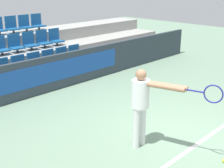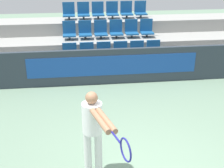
{
  "view_description": "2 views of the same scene",
  "coord_description": "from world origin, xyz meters",
  "px_view_note": "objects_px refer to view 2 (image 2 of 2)",
  "views": [
    {
      "loc": [
        -5.12,
        -3.1,
        3.11
      ],
      "look_at": [
        -0.18,
        1.74,
        0.76
      ],
      "focal_mm": 50.0,
      "sensor_mm": 36.0,
      "label": 1
    },
    {
      "loc": [
        -1.1,
        -4.16,
        3.66
      ],
      "look_at": [
        -0.38,
        1.84,
        0.99
      ],
      "focal_mm": 50.0,
      "sensor_mm": 36.0,
      "label": 2
    }
  ],
  "objects_px": {
    "stadium_chair_13": "(83,12)",
    "stadium_chair_17": "(141,10)",
    "stadium_chair_9": "(116,30)",
    "stadium_chair_16": "(126,11)",
    "stadium_chair_10": "(131,30)",
    "stadium_chair_11": "(147,29)",
    "stadium_chair_2": "(104,53)",
    "stadium_chair_7": "(85,31)",
    "stadium_chair_12": "(69,12)",
    "stadium_chair_3": "(121,53)",
    "stadium_chair_15": "(112,11)",
    "tennis_player": "(94,126)",
    "stadium_chair_5": "(154,51)",
    "stadium_chair_4": "(137,52)",
    "stadium_chair_8": "(101,31)",
    "stadium_chair_0": "(70,54)",
    "stadium_chair_14": "(98,11)",
    "stadium_chair_1": "(87,54)",
    "stadium_chair_6": "(69,32)"
  },
  "relations": [
    {
      "from": "stadium_chair_13",
      "to": "stadium_chair_17",
      "type": "height_order",
      "value": "same"
    },
    {
      "from": "stadium_chair_11",
      "to": "stadium_chair_12",
      "type": "xyz_separation_m",
      "value": [
        -2.59,
        1.09,
        0.43
      ]
    },
    {
      "from": "stadium_chair_11",
      "to": "stadium_chair_12",
      "type": "relative_size",
      "value": 1.0
    },
    {
      "from": "stadium_chair_11",
      "to": "stadium_chair_14",
      "type": "height_order",
      "value": "stadium_chair_14"
    },
    {
      "from": "stadium_chair_0",
      "to": "stadium_chair_9",
      "type": "distance_m",
      "value": 1.94
    },
    {
      "from": "stadium_chair_10",
      "to": "tennis_player",
      "type": "relative_size",
      "value": 0.37
    },
    {
      "from": "stadium_chair_9",
      "to": "stadium_chair_14",
      "type": "relative_size",
      "value": 1.0
    },
    {
      "from": "stadium_chair_12",
      "to": "tennis_player",
      "type": "height_order",
      "value": "stadium_chair_12"
    },
    {
      "from": "stadium_chair_4",
      "to": "stadium_chair_6",
      "type": "relative_size",
      "value": 1.0
    },
    {
      "from": "stadium_chair_7",
      "to": "stadium_chair_13",
      "type": "xyz_separation_m",
      "value": [
        0.0,
        1.09,
        0.43
      ]
    },
    {
      "from": "stadium_chair_4",
      "to": "stadium_chair_8",
      "type": "bearing_deg",
      "value": 133.64
    },
    {
      "from": "stadium_chair_3",
      "to": "stadium_chair_15",
      "type": "xyz_separation_m",
      "value": [
        0.0,
        2.17,
        0.86
      ]
    },
    {
      "from": "stadium_chair_1",
      "to": "stadium_chair_17",
      "type": "relative_size",
      "value": 1.0
    },
    {
      "from": "tennis_player",
      "to": "stadium_chair_12",
      "type": "bearing_deg",
      "value": 77.73
    },
    {
      "from": "stadium_chair_0",
      "to": "stadium_chair_9",
      "type": "height_order",
      "value": "stadium_chair_9"
    },
    {
      "from": "stadium_chair_3",
      "to": "stadium_chair_12",
      "type": "height_order",
      "value": "stadium_chair_12"
    },
    {
      "from": "stadium_chair_8",
      "to": "stadium_chair_9",
      "type": "distance_m",
      "value": 0.52
    },
    {
      "from": "stadium_chair_6",
      "to": "stadium_chair_14",
      "type": "relative_size",
      "value": 1.0
    },
    {
      "from": "stadium_chair_9",
      "to": "stadium_chair_16",
      "type": "xyz_separation_m",
      "value": [
        0.52,
        1.09,
        0.43
      ]
    },
    {
      "from": "stadium_chair_11",
      "to": "stadium_chair_8",
      "type": "bearing_deg",
      "value": 180.0
    },
    {
      "from": "stadium_chair_15",
      "to": "stadium_chair_8",
      "type": "bearing_deg",
      "value": -115.49
    },
    {
      "from": "stadium_chair_5",
      "to": "stadium_chair_12",
      "type": "height_order",
      "value": "stadium_chair_12"
    },
    {
      "from": "stadium_chair_4",
      "to": "stadium_chair_13",
      "type": "distance_m",
      "value": 2.8
    },
    {
      "from": "stadium_chair_0",
      "to": "stadium_chair_2",
      "type": "bearing_deg",
      "value": 0.0
    },
    {
      "from": "stadium_chair_3",
      "to": "stadium_chair_14",
      "type": "xyz_separation_m",
      "value": [
        -0.52,
        2.17,
        0.86
      ]
    },
    {
      "from": "stadium_chair_5",
      "to": "stadium_chair_1",
      "type": "bearing_deg",
      "value": 180.0
    },
    {
      "from": "stadium_chair_11",
      "to": "stadium_chair_12",
      "type": "distance_m",
      "value": 2.84
    },
    {
      "from": "stadium_chair_2",
      "to": "stadium_chair_14",
      "type": "xyz_separation_m",
      "value": [
        0.0,
        2.17,
        0.86
      ]
    },
    {
      "from": "stadium_chair_9",
      "to": "stadium_chair_0",
      "type": "bearing_deg",
      "value": -145.04
    },
    {
      "from": "stadium_chair_1",
      "to": "tennis_player",
      "type": "relative_size",
      "value": 0.37
    },
    {
      "from": "stadium_chair_2",
      "to": "stadium_chair_7",
      "type": "bearing_deg",
      "value": 115.49
    },
    {
      "from": "stadium_chair_9",
      "to": "stadium_chair_17",
      "type": "height_order",
      "value": "stadium_chair_17"
    },
    {
      "from": "stadium_chair_14",
      "to": "stadium_chair_11",
      "type": "bearing_deg",
      "value": -34.96
    },
    {
      "from": "stadium_chair_8",
      "to": "stadium_chair_12",
      "type": "xyz_separation_m",
      "value": [
        -1.04,
        1.09,
        0.43
      ]
    },
    {
      "from": "stadium_chair_2",
      "to": "stadium_chair_9",
      "type": "distance_m",
      "value": 1.28
    },
    {
      "from": "stadium_chair_13",
      "to": "stadium_chair_15",
      "type": "bearing_deg",
      "value": 0.0
    },
    {
      "from": "stadium_chair_1",
      "to": "stadium_chair_17",
      "type": "distance_m",
      "value": 3.12
    },
    {
      "from": "stadium_chair_7",
      "to": "tennis_player",
      "type": "relative_size",
      "value": 0.37
    },
    {
      "from": "stadium_chair_5",
      "to": "tennis_player",
      "type": "xyz_separation_m",
      "value": [
        -2.16,
        -4.66,
        0.29
      ]
    },
    {
      "from": "stadium_chair_4",
      "to": "stadium_chair_11",
      "type": "distance_m",
      "value": 1.28
    },
    {
      "from": "stadium_chair_10",
      "to": "stadium_chair_11",
      "type": "height_order",
      "value": "same"
    },
    {
      "from": "stadium_chair_6",
      "to": "stadium_chair_10",
      "type": "distance_m",
      "value": 2.07
    },
    {
      "from": "stadium_chair_0",
      "to": "stadium_chair_17",
      "type": "relative_size",
      "value": 1.0
    },
    {
      "from": "stadium_chair_4",
      "to": "stadium_chair_5",
      "type": "height_order",
      "value": "same"
    },
    {
      "from": "stadium_chair_12",
      "to": "stadium_chair_16",
      "type": "distance_m",
      "value": 2.07
    },
    {
      "from": "stadium_chair_4",
      "to": "tennis_player",
      "type": "bearing_deg",
      "value": -109.42
    },
    {
      "from": "stadium_chair_4",
      "to": "stadium_chair_14",
      "type": "relative_size",
      "value": 1.0
    },
    {
      "from": "stadium_chair_8",
      "to": "stadium_chair_17",
      "type": "distance_m",
      "value": 1.94
    },
    {
      "from": "stadium_chair_10",
      "to": "stadium_chair_13",
      "type": "relative_size",
      "value": 1.0
    },
    {
      "from": "stadium_chair_13",
      "to": "stadium_chair_3",
      "type": "bearing_deg",
      "value": -64.51
    }
  ]
}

